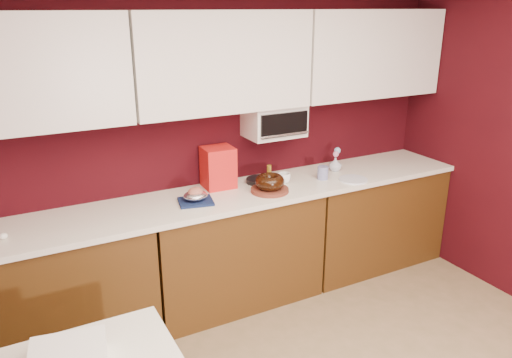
{
  "coord_description": "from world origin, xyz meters",
  "views": [
    {
      "loc": [
        -1.48,
        -1.22,
        2.22
      ],
      "look_at": [
        0.15,
        1.84,
        1.02
      ],
      "focal_mm": 35.0,
      "sensor_mm": 36.0,
      "label": 1
    }
  ],
  "objects": [
    {
      "name": "base_cabinet_right",
      "position": [
        1.33,
        1.94,
        0.43
      ],
      "size": [
        1.31,
        0.58,
        0.86
      ],
      "primitive_type": "cube",
      "color": "#492C0E",
      "rests_on": "floor"
    },
    {
      "name": "flower_blue",
      "position": [
        1.03,
        2.04,
        1.07
      ],
      "size": [
        0.06,
        0.06,
        0.06
      ],
      "primitive_type": "sphere",
      "color": "#85AAD5",
      "rests_on": "flower_vase"
    },
    {
      "name": "amber_bottle",
      "position": [
        0.42,
        2.12,
        0.95
      ],
      "size": [
        0.04,
        0.04,
        0.11
      ],
      "primitive_type": "cylinder",
      "rotation": [
        0.0,
        0.0,
        -0.13
      ],
      "color": "olive",
      "rests_on": "countertop"
    },
    {
      "name": "upper_cabinet_center",
      "position": [
        0.0,
        2.08,
        1.85
      ],
      "size": [
        1.31,
        0.33,
        0.7
      ],
      "primitive_type": "cube",
      "color": "white",
      "rests_on": "wall_back"
    },
    {
      "name": "toaster_oven",
      "position": [
        0.45,
        2.1,
        1.38
      ],
      "size": [
        0.45,
        0.3,
        0.25
      ],
      "primitive_type": "cube",
      "color": "white",
      "rests_on": "upper_cabinet_center"
    },
    {
      "name": "bundt_cake",
      "position": [
        0.27,
        1.84,
        0.98
      ],
      "size": [
        0.24,
        0.24,
        0.09
      ],
      "primitive_type": "torus",
      "rotation": [
        0.0,
        0.0,
        0.11
      ],
      "color": "black",
      "rests_on": "cake_base"
    },
    {
      "name": "navy_towel",
      "position": [
        -0.31,
        1.89,
        0.91
      ],
      "size": [
        0.28,
        0.25,
        0.02
      ],
      "primitive_type": "cube",
      "rotation": [
        0.0,
        0.0,
        -0.21
      ],
      "color": "#132047",
      "rests_on": "countertop"
    },
    {
      "name": "base_cabinet_left",
      "position": [
        -1.33,
        1.94,
        0.43
      ],
      "size": [
        1.31,
        0.58,
        0.86
      ],
      "primitive_type": "cube",
      "color": "#492C0E",
      "rests_on": "floor"
    },
    {
      "name": "cake_base",
      "position": [
        0.27,
        1.84,
        0.91
      ],
      "size": [
        0.36,
        0.36,
        0.03
      ],
      "primitive_type": "cylinder",
      "rotation": [
        0.0,
        0.0,
        -0.3
      ],
      "color": "brown",
      "rests_on": "countertop"
    },
    {
      "name": "egg_right",
      "position": [
        -1.54,
        1.88,
        0.92
      ],
      "size": [
        0.06,
        0.05,
        0.04
      ],
      "primitive_type": "ellipsoid",
      "rotation": [
        0.0,
        0.0,
        -0.32
      ],
      "color": "white",
      "rests_on": "countertop"
    },
    {
      "name": "roasted_ham",
      "position": [
        -0.31,
        1.89,
        0.98
      ],
      "size": [
        0.13,
        0.12,
        0.07
      ],
      "primitive_type": "ellipsoid",
      "rotation": [
        0.0,
        0.0,
        0.29
      ],
      "color": "#B96654",
      "rests_on": "foil_ham_nest"
    },
    {
      "name": "countertop",
      "position": [
        0.0,
        1.94,
        0.88
      ],
      "size": [
        4.0,
        0.62,
        0.04
      ],
      "primitive_type": "cube",
      "color": "white",
      "rests_on": "base_cabinet_center"
    },
    {
      "name": "wall_back",
      "position": [
        0.0,
        2.25,
        1.25
      ],
      "size": [
        4.0,
        0.02,
        2.5
      ],
      "primitive_type": "cube",
      "color": "#35070C",
      "rests_on": "floor"
    },
    {
      "name": "pandoro_box",
      "position": [
        -0.03,
        2.12,
        1.06
      ],
      "size": [
        0.24,
        0.22,
        0.31
      ],
      "primitive_type": "cube",
      "rotation": [
        0.0,
        0.0,
        -0.04
      ],
      "color": "#B70C22",
      "rests_on": "countertop"
    },
    {
      "name": "blue_jar",
      "position": [
        0.79,
        1.89,
        0.95
      ],
      "size": [
        0.12,
        0.12,
        0.11
      ],
      "primitive_type": "cylinder",
      "rotation": [
        0.0,
        0.0,
        -0.41
      ],
      "color": "navy",
      "rests_on": "countertop"
    },
    {
      "name": "coffee_mug",
      "position": [
        0.46,
        1.95,
        0.95
      ],
      "size": [
        0.11,
        0.11,
        0.1
      ],
      "primitive_type": "imported",
      "rotation": [
        0.0,
        0.0,
        0.22
      ],
      "color": "white",
      "rests_on": "countertop"
    },
    {
      "name": "toaster_oven_handle",
      "position": [
        0.45,
        1.93,
        1.3
      ],
      "size": [
        0.42,
        0.02,
        0.02
      ],
      "primitive_type": "cylinder",
      "rotation": [
        0.0,
        1.57,
        0.0
      ],
      "color": "silver",
      "rests_on": "toaster_oven"
    },
    {
      "name": "base_cabinet_center",
      "position": [
        0.0,
        1.94,
        0.43
      ],
      "size": [
        1.31,
        0.58,
        0.86
      ],
      "primitive_type": "cube",
      "color": "#492C0E",
      "rests_on": "floor"
    },
    {
      "name": "china_plate",
      "position": [
        0.99,
        1.75,
        0.91
      ],
      "size": [
        0.28,
        0.28,
        0.01
      ],
      "primitive_type": "cylinder",
      "rotation": [
        0.0,
        0.0,
        -0.25
      ],
      "color": "white",
      "rests_on": "countertop"
    },
    {
      "name": "dark_pan",
      "position": [
        0.29,
        2.06,
        0.92
      ],
      "size": [
        0.27,
        0.27,
        0.04
      ],
      "primitive_type": "cylinder",
      "rotation": [
        0.0,
        0.0,
        -0.42
      ],
      "color": "black",
      "rests_on": "countertop"
    },
    {
      "name": "toaster_oven_door",
      "position": [
        0.45,
        1.94,
        1.38
      ],
      "size": [
        0.4,
        0.02,
        0.18
      ],
      "primitive_type": "cube",
      "color": "black",
      "rests_on": "toaster_oven"
    },
    {
      "name": "flower_pink",
      "position": [
        1.0,
        2.02,
        1.05
      ],
      "size": [
        0.05,
        0.05,
        0.05
      ],
      "primitive_type": "sphere",
      "color": "pink",
      "rests_on": "flower_vase"
    },
    {
      "name": "upper_cabinet_left",
      "position": [
        -1.33,
        2.08,
        1.85
      ],
      "size": [
        1.31,
        0.33,
        0.7
      ],
      "primitive_type": "cube",
      "color": "white",
      "rests_on": "wall_back"
    },
    {
      "name": "upper_cabinet_right",
      "position": [
        1.33,
        2.08,
        1.85
      ],
      "size": [
        1.31,
        0.33,
        0.7
      ],
      "primitive_type": "cube",
      "color": "white",
      "rests_on": "wall_back"
    },
    {
      "name": "flower_vase",
      "position": [
        1.0,
        2.02,
        0.97
      ],
      "size": [
        0.11,
        0.11,
        0.13
      ],
      "primitive_type": "imported",
      "rotation": [
        0.0,
        0.0,
        -0.39
      ],
      "color": "#B0B6C8",
      "rests_on": "countertop"
    },
    {
      "name": "foil_ham_nest",
      "position": [
        -0.31,
        1.89,
        0.96
      ],
      "size": [
        0.21,
        0.19,
        0.06
      ],
      "primitive_type": "ellipsoid",
      "rotation": [
        0.0,
        0.0,
        -0.32
      ],
      "color": "white",
      "rests_on": "navy_towel"
    }
  ]
}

